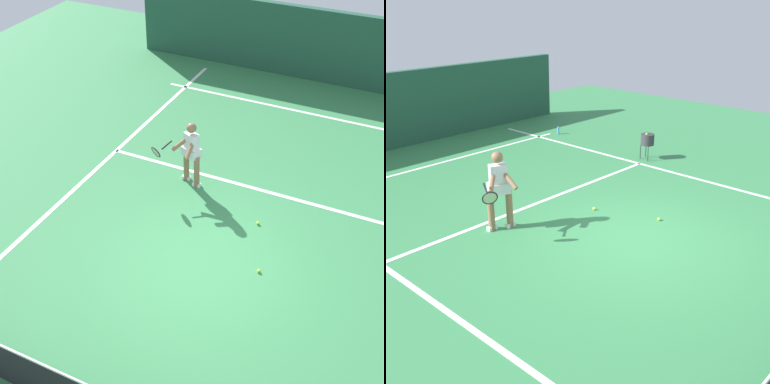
% 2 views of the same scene
% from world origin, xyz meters
% --- Properties ---
extents(ground_plane, '(23.66, 23.66, 0.00)m').
position_xyz_m(ground_plane, '(0.00, 0.00, 0.00)').
color(ground_plane, '#38844C').
extents(court_back_wall, '(12.30, 0.24, 2.17)m').
position_xyz_m(court_back_wall, '(0.00, -8.80, 1.09)').
color(court_back_wall, '#23513D').
rests_on(court_back_wall, ground).
extents(baseline_marking, '(8.30, 0.10, 0.01)m').
position_xyz_m(baseline_marking, '(0.00, -6.60, 0.00)').
color(baseline_marking, white).
rests_on(baseline_marking, ground).
extents(service_line_marking, '(7.30, 0.10, 0.01)m').
position_xyz_m(service_line_marking, '(0.00, -2.66, 0.00)').
color(service_line_marking, white).
rests_on(service_line_marking, ground).
extents(sideline_right_marking, '(0.10, 16.20, 0.01)m').
position_xyz_m(sideline_right_marking, '(3.65, 0.00, 0.00)').
color(sideline_right_marking, white).
rests_on(sideline_right_marking, ground).
extents(tennis_player, '(1.02, 0.84, 1.55)m').
position_xyz_m(tennis_player, '(1.40, -2.23, 0.85)').
color(tennis_player, '#8C6647').
rests_on(tennis_player, ground).
extents(tennis_ball_near, '(0.07, 0.07, 0.07)m').
position_xyz_m(tennis_ball_near, '(-0.51, -1.52, 0.03)').
color(tennis_ball_near, '#D1E533').
rests_on(tennis_ball_near, ground).
extents(tennis_ball_mid, '(0.07, 0.07, 0.07)m').
position_xyz_m(tennis_ball_mid, '(-0.99, -0.22, 0.03)').
color(tennis_ball_mid, '#D1E533').
rests_on(tennis_ball_mid, ground).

